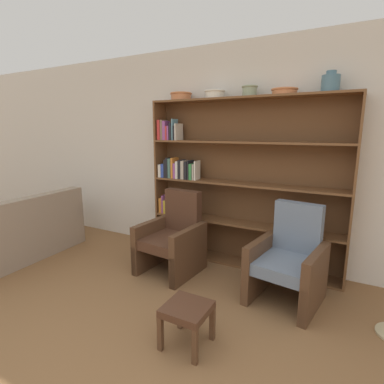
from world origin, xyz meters
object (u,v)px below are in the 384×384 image
object	(u,v)px
couch	(14,236)
armchair_leather	(173,238)
vase_tall	(331,83)
footstool	(187,313)
armchair_cushioned	(289,261)
bookshelf	(228,185)
bowl_stoneware	(284,91)
bowl_cream	(250,91)
bowl_sage	(181,96)
bowl_copper	(215,94)

from	to	relation	value
couch	armchair_leather	size ratio (longest dim) A/B	1.81
vase_tall	footstool	xyz separation A→B (m)	(-0.76, -1.64, -1.89)
couch	armchair_cushioned	size ratio (longest dim) A/B	1.81
armchair_leather	armchair_cushioned	world-z (taller)	same
vase_tall	couch	world-z (taller)	vase_tall
bookshelf	bowl_stoneware	xyz separation A→B (m)	(0.64, -0.03, 1.10)
bowl_stoneware	armchair_leather	size ratio (longest dim) A/B	0.30
bowl_stoneware	bowl_cream	bearing A→B (deg)	180.00
armchair_cushioned	footstool	bearing A→B (deg)	71.40
vase_tall	armchair_cushioned	distance (m)	1.86
bowl_stoneware	footstool	size ratio (longest dim) A/B	0.83
bookshelf	bowl_sage	world-z (taller)	bowl_sage
bowl_stoneware	bookshelf	bearing A→B (deg)	177.60
bowl_cream	armchair_leather	xyz separation A→B (m)	(-0.72, -0.55, -1.74)
bookshelf	vase_tall	size ratio (longest dim) A/B	11.64
bowl_stoneware	armchair_leather	bearing A→B (deg)	-153.61
bowl_stoneware	bowl_copper	bearing A→B (deg)	180.00
bowl_cream	footstool	size ratio (longest dim) A/B	0.54
bowl_stoneware	vase_tall	size ratio (longest dim) A/B	1.37
couch	armchair_cushioned	distance (m)	3.52
bowl_sage	bowl_stoneware	distance (m)	1.31
vase_tall	footstool	distance (m)	2.61
bookshelf	couch	bearing A→B (deg)	-153.38
bowl_sage	bowl_cream	distance (m)	0.91
armchair_leather	armchair_cushioned	size ratio (longest dim) A/B	1.00
bowl_sage	footstool	distance (m)	2.66
bookshelf	armchair_leather	distance (m)	0.96
bookshelf	vase_tall	xyz separation A→B (m)	(1.10, -0.03, 1.15)
bowl_copper	armchair_leather	size ratio (longest dim) A/B	0.26
bowl_cream	armchair_cushioned	world-z (taller)	bowl_cream
footstool	bowl_cream	bearing A→B (deg)	92.92
bowl_copper	bowl_sage	bearing A→B (deg)	180.00
bowl_cream	armchair_cushioned	distance (m)	1.94
bowl_sage	bowl_copper	bearing A→B (deg)	0.00
vase_tall	footstool	size ratio (longest dim) A/B	0.61
bookshelf	armchair_leather	xyz separation A→B (m)	(-0.47, -0.58, -0.61)
bowl_cream	footstool	xyz separation A→B (m)	(0.08, -1.64, -1.86)
bowl_copper	bowl_stoneware	bearing A→B (deg)	-0.00
armchair_cushioned	armchair_leather	bearing A→B (deg)	9.02
bowl_cream	bowl_copper	bearing A→B (deg)	180.00
bowl_copper	armchair_cushioned	xyz separation A→B (m)	(1.09, -0.55, -1.73)
bowl_stoneware	armchair_leather	world-z (taller)	bowl_stoneware
bookshelf	vase_tall	bearing A→B (deg)	-1.40
armchair_leather	bookshelf	bearing A→B (deg)	-124.14
bookshelf	bowl_stoneware	size ratio (longest dim) A/B	8.47
armchair_cushioned	footstool	xyz separation A→B (m)	(-0.57, -1.08, -0.13)
bookshelf	armchair_cushioned	distance (m)	1.23
bowl_copper	armchair_leather	distance (m)	1.83
bowl_stoneware	footstool	bearing A→B (deg)	-100.71
couch	armchair_leather	distance (m)	2.20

